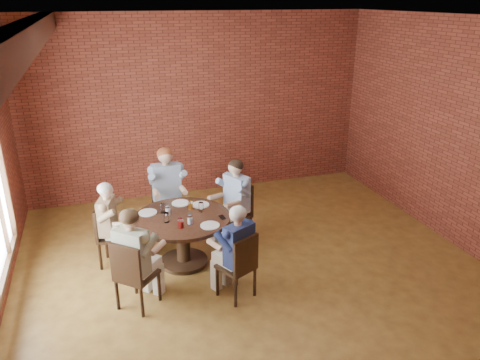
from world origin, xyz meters
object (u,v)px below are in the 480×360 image
object	(u,v)px
chair_c	(108,233)
smartphone	(222,217)
diner_c	(112,225)
chair_e	(240,265)
diner_e	(236,252)
chair_b	(167,199)
chair_d	(132,273)
diner_d	(136,258)
chair_a	(238,209)
diner_b	(168,191)
dining_table	(183,231)
diner_a	(234,202)

from	to	relation	value
chair_c	smartphone	distance (m)	1.66
diner_c	chair_e	bearing A→B (deg)	-115.39
diner_e	chair_b	bearing A→B (deg)	-102.93
chair_b	chair_d	distance (m)	2.18
chair_b	diner_d	bearing A→B (deg)	-110.82
chair_b	diner_e	bearing A→B (deg)	-77.90
chair_b	diner_d	size ratio (longest dim) A/B	0.74
chair_b	chair_a	bearing A→B (deg)	-36.33
chair_a	diner_d	distance (m)	2.14
diner_c	chair_e	size ratio (longest dim) A/B	1.38
diner_d	chair_e	size ratio (longest dim) A/B	1.47
chair_a	diner_c	xyz separation A→B (m)	(-1.93, -0.17, 0.12)
chair_c	chair_e	world-z (taller)	chair_e
diner_c	smartphone	bearing A→B (deg)	-91.32
chair_a	diner_b	distance (m)	1.18
chair_c	diner_c	bearing A→B (deg)	-90.00
dining_table	smartphone	bearing A→B (deg)	-20.94
chair_b	smartphone	world-z (taller)	chair_b
diner_a	chair_d	size ratio (longest dim) A/B	1.43
diner_a	diner_d	size ratio (longest dim) A/B	1.01
dining_table	chair_c	xyz separation A→B (m)	(-1.02, 0.32, -0.04)
chair_d	chair_e	distance (m)	1.32
diner_c	smartphone	xyz separation A→B (m)	(1.48, -0.50, 0.13)
diner_a	chair_b	size ratio (longest dim) A/B	1.36
chair_c	diner_b	bearing A→B (deg)	-35.44
dining_table	diner_b	world-z (taller)	diner_b
diner_a	chair_d	world-z (taller)	diner_a
dining_table	smartphone	xyz separation A→B (m)	(0.53, -0.20, 0.23)
diner_d	diner_c	bearing A→B (deg)	-36.55
chair_a	chair_c	bearing A→B (deg)	-111.34
diner_d	chair_e	world-z (taller)	diner_d
diner_c	chair_d	bearing A→B (deg)	-154.92
chair_c	diner_e	distance (m)	2.00
diner_c	diner_e	bearing A→B (deg)	-114.55
diner_a	chair_c	xyz separation A→B (m)	(-1.92, -0.11, -0.18)
diner_b	diner_e	distance (m)	2.13
chair_d	diner_c	bearing A→B (deg)	-39.92
chair_c	diner_e	xyz separation A→B (m)	(1.50, -1.31, 0.15)
diner_b	diner_d	bearing A→B (deg)	-111.81
chair_b	chair_d	xyz separation A→B (m)	(-0.77, -2.04, -0.02)
chair_c	chair_e	size ratio (longest dim) A/B	0.98
diner_a	chair_b	distance (m)	1.19
chair_d	diner_e	bearing A→B (deg)	-143.12
dining_table	diner_d	xyz separation A→B (m)	(-0.73, -0.80, 0.14)
dining_table	diner_e	distance (m)	1.11
diner_d	chair_e	xyz separation A→B (m)	(1.25, -0.26, -0.17)
diner_d	chair_d	bearing A→B (deg)	90.00
chair_b	diner_b	bearing A→B (deg)	-90.00
diner_a	diner_b	bearing A→B (deg)	-150.77
chair_d	smartphone	world-z (taller)	chair_d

